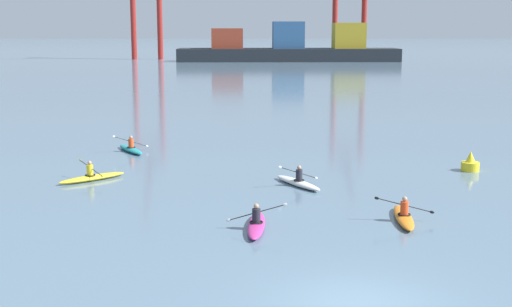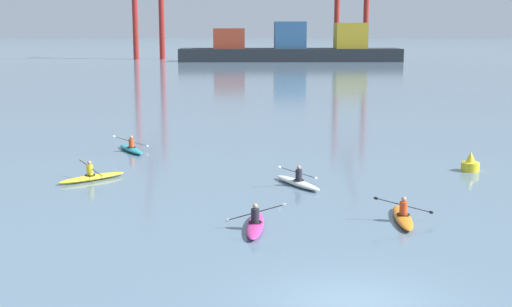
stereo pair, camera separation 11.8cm
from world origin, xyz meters
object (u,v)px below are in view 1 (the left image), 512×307
at_px(channel_buoy, 470,164).
at_px(kayak_magenta, 256,224).
at_px(container_barge, 290,48).
at_px(kayak_orange, 404,216).
at_px(kayak_yellow, 92,177).
at_px(kayak_white, 298,182).
at_px(kayak_teal, 131,149).

height_order(channel_buoy, kayak_magenta, channel_buoy).
relative_size(container_barge, channel_buoy, 46.01).
distance_m(kayak_orange, kayak_yellow, 14.87).
xyz_separation_m(kayak_orange, kayak_magenta, (-5.51, -0.93, 0.00)).
bearing_deg(kayak_orange, kayak_white, 121.17).
xyz_separation_m(container_barge, kayak_white, (-7.23, -113.68, -2.53)).
bearing_deg(kayak_orange, container_barge, 88.21).
distance_m(kayak_magenta, kayak_yellow, 10.99).
xyz_separation_m(channel_buoy, kayak_white, (-8.90, -3.08, -0.19)).
height_order(kayak_white, kayak_yellow, kayak_white).
bearing_deg(kayak_teal, container_barge, 81.20).
xyz_separation_m(container_barge, kayak_yellow, (-16.85, -112.45, -2.53)).
bearing_deg(kayak_orange, kayak_yellow, 151.87).
distance_m(kayak_teal, kayak_magenta, 16.97).
relative_size(container_barge, kayak_magenta, 13.40).
bearing_deg(kayak_white, kayak_magenta, -106.76).
xyz_separation_m(channel_buoy, kayak_orange, (-5.41, -8.86, -0.19)).
relative_size(kayak_magenta, kayak_yellow, 1.16).
relative_size(kayak_orange, kayak_yellow, 1.16).
relative_size(channel_buoy, kayak_yellow, 0.34).
bearing_deg(channel_buoy, kayak_orange, -121.41).
relative_size(container_barge, kayak_orange, 13.37).
xyz_separation_m(kayak_orange, kayak_yellow, (-13.11, 7.01, -0.00)).
distance_m(kayak_teal, kayak_white, 12.57).
bearing_deg(kayak_yellow, kayak_orange, -28.13).
relative_size(channel_buoy, kayak_magenta, 0.29).
height_order(kayak_teal, kayak_yellow, kayak_teal).
height_order(container_barge, kayak_teal, container_barge).
distance_m(channel_buoy, kayak_teal, 18.80).
height_order(kayak_teal, kayak_white, kayak_teal).
height_order(channel_buoy, kayak_yellow, channel_buoy).
bearing_deg(channel_buoy, kayak_yellow, -174.31).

